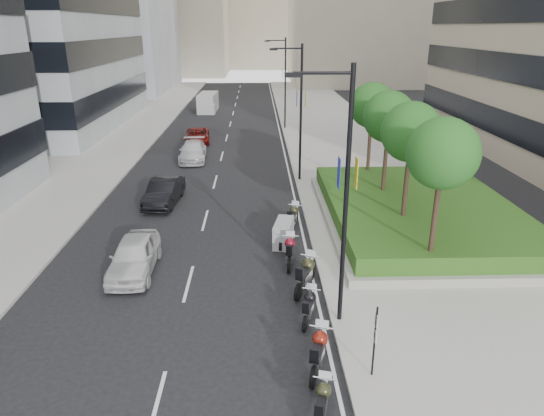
{
  "coord_description": "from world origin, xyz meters",
  "views": [
    {
      "loc": [
        1.42,
        -13.81,
        10.0
      ],
      "look_at": [
        2.08,
        7.45,
        2.0
      ],
      "focal_mm": 32.0,
      "sensor_mm": 36.0,
      "label": 1
    }
  ],
  "objects_px": {
    "lamp_post_1": "(299,107)",
    "parking_sign": "(375,338)",
    "motorcycle_6": "(293,217)",
    "motorcycle_4": "(290,251)",
    "motorcycle_1": "(318,351)",
    "lamp_post_2": "(284,79)",
    "motorcycle_2": "(309,306)",
    "car_b": "(164,192)",
    "motorcycle_3": "(306,274)",
    "car_d": "(197,136)",
    "delivery_van": "(208,103)",
    "motorcycle_0": "(322,403)",
    "motorcycle_5": "(284,233)",
    "car_c": "(193,151)",
    "car_a": "(134,256)",
    "lamp_post_0": "(342,189)"
  },
  "relations": [
    {
      "from": "lamp_post_1",
      "to": "motorcycle_0",
      "type": "distance_m",
      "value": 22.06
    },
    {
      "from": "motorcycle_1",
      "to": "motorcycle_4",
      "type": "distance_m",
      "value": 7.15
    },
    {
      "from": "motorcycle_6",
      "to": "delivery_van",
      "type": "relative_size",
      "value": 0.4
    },
    {
      "from": "motorcycle_2",
      "to": "motorcycle_6",
      "type": "xyz_separation_m",
      "value": [
        0.04,
        8.62,
        0.05
      ]
    },
    {
      "from": "motorcycle_5",
      "to": "lamp_post_1",
      "type": "bearing_deg",
      "value": 3.37
    },
    {
      "from": "motorcycle_3",
      "to": "motorcycle_0",
      "type": "bearing_deg",
      "value": -158.44
    },
    {
      "from": "car_b",
      "to": "lamp_post_2",
      "type": "bearing_deg",
      "value": 74.44
    },
    {
      "from": "motorcycle_5",
      "to": "lamp_post_2",
      "type": "bearing_deg",
      "value": 8.64
    },
    {
      "from": "motorcycle_2",
      "to": "car_d",
      "type": "bearing_deg",
      "value": 30.21
    },
    {
      "from": "lamp_post_1",
      "to": "motorcycle_5",
      "type": "relative_size",
      "value": 4.4
    },
    {
      "from": "parking_sign",
      "to": "car_a",
      "type": "bearing_deg",
      "value": 140.86
    },
    {
      "from": "motorcycle_2",
      "to": "car_b",
      "type": "height_order",
      "value": "car_b"
    },
    {
      "from": "lamp_post_2",
      "to": "motorcycle_4",
      "type": "relative_size",
      "value": 3.97
    },
    {
      "from": "car_b",
      "to": "delivery_van",
      "type": "height_order",
      "value": "delivery_van"
    },
    {
      "from": "motorcycle_3",
      "to": "motorcycle_5",
      "type": "height_order",
      "value": "motorcycle_3"
    },
    {
      "from": "motorcycle_2",
      "to": "motorcycle_3",
      "type": "relative_size",
      "value": 0.85
    },
    {
      "from": "delivery_van",
      "to": "lamp_post_1",
      "type": "bearing_deg",
      "value": -70.49
    },
    {
      "from": "motorcycle_2",
      "to": "motorcycle_5",
      "type": "relative_size",
      "value": 0.96
    },
    {
      "from": "parking_sign",
      "to": "car_a",
      "type": "relative_size",
      "value": 0.56
    },
    {
      "from": "lamp_post_1",
      "to": "car_a",
      "type": "distance_m",
      "value": 15.81
    },
    {
      "from": "motorcycle_3",
      "to": "lamp_post_2",
      "type": "bearing_deg",
      "value": 22.04
    },
    {
      "from": "motorcycle_0",
      "to": "car_d",
      "type": "bearing_deg",
      "value": 27.17
    },
    {
      "from": "delivery_van",
      "to": "car_b",
      "type": "bearing_deg",
      "value": -86.46
    },
    {
      "from": "parking_sign",
      "to": "motorcycle_4",
      "type": "xyz_separation_m",
      "value": [
        -1.99,
        7.69,
        -0.85
      ]
    },
    {
      "from": "lamp_post_0",
      "to": "car_d",
      "type": "bearing_deg",
      "value": 105.72
    },
    {
      "from": "motorcycle_1",
      "to": "lamp_post_2",
      "type": "bearing_deg",
      "value": 15.22
    },
    {
      "from": "motorcycle_1",
      "to": "motorcycle_5",
      "type": "bearing_deg",
      "value": 20.27
    },
    {
      "from": "car_b",
      "to": "motorcycle_4",
      "type": "bearing_deg",
      "value": -44.13
    },
    {
      "from": "motorcycle_3",
      "to": "car_d",
      "type": "xyz_separation_m",
      "value": [
        -7.35,
        26.65,
        -0.02
      ]
    },
    {
      "from": "motorcycle_1",
      "to": "motorcycle_5",
      "type": "relative_size",
      "value": 1.11
    },
    {
      "from": "delivery_van",
      "to": "car_a",
      "type": "bearing_deg",
      "value": -86.28
    },
    {
      "from": "motorcycle_0",
      "to": "motorcycle_5",
      "type": "xyz_separation_m",
      "value": [
        -0.43,
        11.3,
        0.05
      ]
    },
    {
      "from": "motorcycle_1",
      "to": "car_d",
      "type": "xyz_separation_m",
      "value": [
        -7.27,
        31.52,
        0.02
      ]
    },
    {
      "from": "parking_sign",
      "to": "motorcycle_4",
      "type": "relative_size",
      "value": 1.1
    },
    {
      "from": "motorcycle_2",
      "to": "delivery_van",
      "type": "bearing_deg",
      "value": 25.82
    },
    {
      "from": "parking_sign",
      "to": "motorcycle_0",
      "type": "distance_m",
      "value": 2.5
    },
    {
      "from": "motorcycle_3",
      "to": "motorcycle_5",
      "type": "distance_m",
      "value": 4.38
    },
    {
      "from": "car_c",
      "to": "car_a",
      "type": "bearing_deg",
      "value": -94.08
    },
    {
      "from": "motorcycle_6",
      "to": "motorcycle_4",
      "type": "bearing_deg",
      "value": -168.78
    },
    {
      "from": "parking_sign",
      "to": "car_b",
      "type": "bearing_deg",
      "value": 119.67
    },
    {
      "from": "lamp_post_0",
      "to": "car_a",
      "type": "bearing_deg",
      "value": 153.06
    },
    {
      "from": "parking_sign",
      "to": "motorcycle_0",
      "type": "relative_size",
      "value": 1.27
    },
    {
      "from": "lamp_post_1",
      "to": "parking_sign",
      "type": "xyz_separation_m",
      "value": [
        0.66,
        -20.0,
        -3.61
      ]
    },
    {
      "from": "lamp_post_2",
      "to": "car_b",
      "type": "height_order",
      "value": "lamp_post_2"
    },
    {
      "from": "motorcycle_3",
      "to": "car_b",
      "type": "bearing_deg",
      "value": 59.41
    },
    {
      "from": "motorcycle_4",
      "to": "delivery_van",
      "type": "height_order",
      "value": "delivery_van"
    },
    {
      "from": "motorcycle_5",
      "to": "car_d",
      "type": "relative_size",
      "value": 0.44
    },
    {
      "from": "motorcycle_3",
      "to": "lamp_post_1",
      "type": "bearing_deg",
      "value": 20.25
    },
    {
      "from": "car_d",
      "to": "motorcycle_2",
      "type": "bearing_deg",
      "value": -80.76
    },
    {
      "from": "motorcycle_1",
      "to": "car_a",
      "type": "distance_m",
      "value": 9.71
    }
  ]
}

